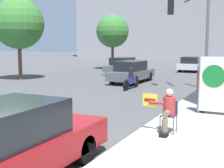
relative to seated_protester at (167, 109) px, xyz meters
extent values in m
plane|color=#4F4F51|center=(-3.23, -2.70, -0.83)|extent=(160.00, 160.00, 0.00)
cylinder|color=#474C56|center=(-0.16, -0.13, -0.43)|extent=(0.03, 0.03, 0.47)
cylinder|color=#474C56|center=(0.21, -0.13, -0.43)|extent=(0.03, 0.03, 0.47)
cylinder|color=#474C56|center=(-0.16, 0.24, -0.43)|extent=(0.03, 0.03, 0.47)
cylinder|color=#474C56|center=(0.21, 0.24, -0.43)|extent=(0.03, 0.03, 0.47)
cube|color=navy|center=(0.02, 0.06, -0.19)|extent=(0.40, 0.40, 0.02)
cube|color=navy|center=(0.02, 0.25, 0.01)|extent=(0.40, 0.02, 0.38)
cylinder|color=#756651|center=(0.02, -0.10, -0.09)|extent=(0.18, 0.42, 0.18)
cylinder|color=#756651|center=(0.02, -0.31, -0.43)|extent=(0.16, 0.16, 0.47)
cube|color=black|center=(0.02, -0.37, -0.61)|extent=(0.20, 0.28, 0.10)
cylinder|color=#B23333|center=(0.02, 0.09, 0.08)|extent=(0.34, 0.34, 0.52)
sphere|color=beige|center=(0.02, 0.09, 0.45)|extent=(0.22, 0.22, 0.22)
cylinder|color=#B23333|center=(-0.30, 0.01, 0.16)|extent=(0.45, 0.09, 0.09)
cube|color=yellow|center=(-0.51, 0.01, 0.22)|extent=(0.43, 0.02, 0.37)
cube|color=#AD1414|center=(-0.51, 0.00, 0.22)|extent=(0.33, 0.01, 0.09)
cylinder|color=#334775|center=(0.36, 3.16, -0.26)|extent=(0.28, 0.28, 0.82)
cylinder|color=#B23333|center=(0.36, 3.16, 0.48)|extent=(0.34, 0.34, 0.65)
sphere|color=beige|center=(0.36, 3.16, 0.91)|extent=(0.21, 0.21, 0.21)
cylinder|color=slate|center=(0.31, 2.91, 0.34)|extent=(0.06, 0.06, 2.01)
cylinder|color=#197A33|center=(0.80, 2.89, 0.68)|extent=(0.77, 0.01, 0.77)
cylinder|color=slate|center=(-0.65, 10.36, 1.95)|extent=(0.16, 0.16, 5.22)
cube|color=black|center=(-2.54, 9.37, 3.84)|extent=(0.40, 0.40, 0.84)
sphere|color=green|center=(-2.54, 9.37, 3.56)|extent=(0.18, 0.18, 0.18)
cube|color=maroon|center=(-1.93, -4.01, -0.27)|extent=(1.81, 4.77, 0.59)
cylinder|color=black|center=(-2.72, -2.54, -0.51)|extent=(0.22, 0.64, 0.64)
cylinder|color=black|center=(-1.13, -2.54, -0.51)|extent=(0.22, 0.64, 0.64)
cube|color=#565B60|center=(-5.70, 11.41, -0.29)|extent=(1.78, 4.52, 0.55)
cube|color=black|center=(-5.70, 11.23, 0.32)|extent=(1.53, 2.35, 0.65)
cylinder|color=black|center=(-6.48, 12.81, -0.51)|extent=(0.22, 0.64, 0.64)
cylinder|color=black|center=(-4.92, 12.81, -0.51)|extent=(0.22, 0.64, 0.64)
cylinder|color=black|center=(-6.48, 10.01, -0.51)|extent=(0.22, 0.64, 0.64)
cylinder|color=black|center=(-4.92, 10.01, -0.51)|extent=(0.22, 0.64, 0.64)
cube|color=#565B60|center=(-8.73, 16.89, -0.29)|extent=(1.70, 4.70, 0.54)
cube|color=black|center=(-8.73, 16.70, 0.30)|extent=(1.47, 2.45, 0.64)
cylinder|color=black|center=(-9.47, 18.35, -0.51)|extent=(0.22, 0.64, 0.64)
cylinder|color=black|center=(-7.99, 18.35, -0.51)|extent=(0.22, 0.64, 0.64)
cylinder|color=black|center=(-9.47, 15.43, -0.51)|extent=(0.22, 0.64, 0.64)
cylinder|color=black|center=(-7.99, 15.43, -0.51)|extent=(0.22, 0.64, 0.64)
cube|color=silver|center=(-3.85, 22.19, -0.31)|extent=(1.82, 4.51, 0.51)
cube|color=black|center=(-3.85, 22.01, 0.25)|extent=(1.56, 2.34, 0.61)
cylinder|color=black|center=(-4.65, 23.58, -0.51)|extent=(0.22, 0.64, 0.64)
cylinder|color=black|center=(-3.05, 23.58, -0.51)|extent=(0.22, 0.64, 0.64)
cylinder|color=black|center=(-4.65, 20.79, -0.51)|extent=(0.22, 0.64, 0.64)
cylinder|color=black|center=(-3.05, 20.79, -0.51)|extent=(0.22, 0.64, 0.64)
cube|color=navy|center=(-4.57, 8.55, -0.35)|extent=(0.24, 0.95, 0.32)
cylinder|color=black|center=(-4.57, 8.50, 0.02)|extent=(0.28, 0.28, 0.60)
sphere|color=black|center=(-4.57, 8.50, 0.34)|extent=(0.24, 0.24, 0.24)
cylinder|color=black|center=(-4.57, 9.34, -0.53)|extent=(0.10, 0.60, 0.60)
cylinder|color=black|center=(-4.57, 7.76, -0.53)|extent=(0.10, 0.60, 0.60)
cylinder|color=brown|center=(-13.80, 9.51, 0.56)|extent=(0.28, 0.28, 2.79)
sphere|color=#387A33|center=(-13.80, 9.51, 3.24)|extent=(3.69, 3.69, 3.69)
cylinder|color=brown|center=(-11.68, 20.83, 0.54)|extent=(0.28, 0.28, 2.74)
sphere|color=#387A33|center=(-11.68, 20.83, 3.07)|extent=(3.34, 3.34, 3.34)
camera|label=1|loc=(2.27, -8.21, 1.78)|focal=50.00mm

